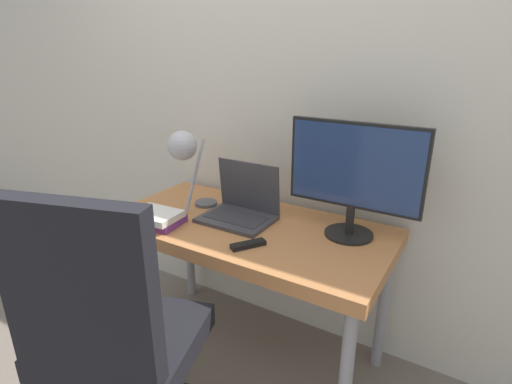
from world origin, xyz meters
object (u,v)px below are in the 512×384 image
monitor (354,173)px  book_stack (159,218)px  laptop (241,208)px  game_controller (130,216)px  office_chair (108,327)px  desk_lamp (185,151)px

monitor → book_stack: 0.88m
monitor → book_stack: monitor is taller
monitor → laptop: bearing=-169.6°
laptop → game_controller: bearing=-145.9°
office_chair → game_controller: size_ratio=7.17×
laptop → book_stack: 0.38m
book_stack → game_controller: (-0.15, -0.03, -0.01)m
desk_lamp → game_controller: bearing=-131.2°
desk_lamp → office_chair: size_ratio=0.37×
desk_lamp → office_chair: 0.84m
desk_lamp → monitor: bearing=13.3°
office_chair → book_stack: office_chair is taller
desk_lamp → game_controller: 0.40m
book_stack → monitor: bearing=24.2°
monitor → desk_lamp: monitor is taller
desk_lamp → game_controller: size_ratio=2.64×
game_controller → book_stack: bearing=12.2°
desk_lamp → book_stack: size_ratio=1.81×
monitor → game_controller: monitor is taller
laptop → book_stack: (-0.28, -0.26, -0.02)m
laptop → game_controller: (-0.43, -0.29, -0.03)m
monitor → desk_lamp: 0.77m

